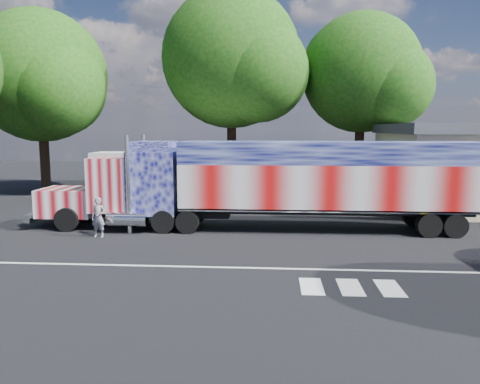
# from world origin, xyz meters

# --- Properties ---
(ground) EXTENTS (100.00, 100.00, 0.00)m
(ground) POSITION_xyz_m (0.00, 0.00, 0.00)
(ground) COLOR black
(lane_markings) EXTENTS (30.00, 2.67, 0.01)m
(lane_markings) POSITION_xyz_m (1.71, -3.77, 0.01)
(lane_markings) COLOR silver
(lane_markings) RESTS_ON ground
(semi_truck) EXTENTS (21.58, 3.41, 4.60)m
(semi_truck) POSITION_xyz_m (1.48, 3.51, 2.37)
(semi_truck) COLOR black
(semi_truck) RESTS_ON ground
(coach_bus) EXTENTS (11.50, 2.68, 3.34)m
(coach_bus) POSITION_xyz_m (-4.54, 11.40, 1.73)
(coach_bus) COLOR silver
(coach_bus) RESTS_ON ground
(woman) EXTENTS (0.71, 0.51, 1.82)m
(woman) POSITION_xyz_m (-6.32, 1.30, 0.91)
(woman) COLOR slate
(woman) RESTS_ON ground
(tree_n_mid) EXTENTS (10.90, 10.38, 15.30)m
(tree_n_mid) POSITION_xyz_m (-1.47, 16.85, 10.05)
(tree_n_mid) COLOR black
(tree_n_mid) RESTS_ON ground
(tree_ne_a) EXTENTS (9.39, 8.94, 13.53)m
(tree_ne_a) POSITION_xyz_m (8.30, 17.55, 9.00)
(tree_ne_a) COLOR black
(tree_ne_a) RESTS_ON ground
(tree_nw_a) EXTENTS (10.07, 9.59, 13.51)m
(tree_nw_a) POSITION_xyz_m (-15.35, 14.80, 8.66)
(tree_nw_a) COLOR black
(tree_nw_a) RESTS_ON ground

